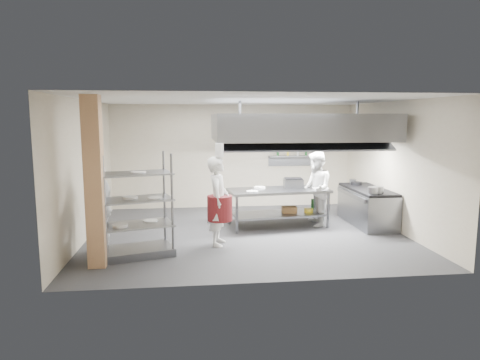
{
  "coord_description": "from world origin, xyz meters",
  "views": [
    {
      "loc": [
        -1.24,
        -9.44,
        2.6
      ],
      "look_at": [
        -0.12,
        0.2,
        1.2
      ],
      "focal_mm": 32.0,
      "sensor_mm": 36.0,
      "label": 1
    }
  ],
  "objects": [
    {
      "name": "island_worktop",
      "position": [
        0.85,
        0.56,
        0.88
      ],
      "size": [
        2.5,
        1.26,
        0.06
      ],
      "primitive_type": "cube",
      "rotation": [
        0.0,
        0.0,
        0.11
      ],
      "color": "gray",
      "rests_on": "island"
    },
    {
      "name": "stockpot",
      "position": [
        2.87,
        -0.27,
        0.98
      ],
      "size": [
        0.23,
        0.23,
        0.16
      ],
      "primitive_type": "cylinder",
      "color": "gray",
      "rests_on": "range_top"
    },
    {
      "name": "wall_right",
      "position": [
        3.5,
        0.0,
        1.5
      ],
      "size": [
        0.0,
        6.0,
        6.0
      ],
      "primitive_type": "plane",
      "rotation": [
        1.57,
        0.0,
        -1.57
      ],
      "color": "#AFA38B",
      "rests_on": "ground"
    },
    {
      "name": "island",
      "position": [
        0.85,
        0.56,
        0.46
      ],
      "size": [
        2.5,
        1.26,
        0.91
      ],
      "primitive_type": null,
      "rotation": [
        0.0,
        0.0,
        0.11
      ],
      "color": "gray",
      "rests_on": "floor"
    },
    {
      "name": "hood_strip_b",
      "position": [
        2.2,
        0.4,
        2.08
      ],
      "size": [
        1.6,
        0.12,
        0.04
      ],
      "primitive_type": "cube",
      "color": "white",
      "rests_on": "exhaust_hood"
    },
    {
      "name": "chef_line",
      "position": [
        1.76,
        0.5,
        0.91
      ],
      "size": [
        0.8,
        0.97,
        1.82
      ],
      "primitive_type": "imported",
      "rotation": [
        0.0,
        0.0,
        -1.71
      ],
      "color": "white",
      "rests_on": "floor"
    },
    {
      "name": "hood_strip_a",
      "position": [
        0.4,
        0.4,
        2.08
      ],
      "size": [
        1.6,
        0.12,
        0.04
      ],
      "primitive_type": "cube",
      "color": "white",
      "rests_on": "exhaust_hood"
    },
    {
      "name": "plate_stack",
      "position": [
        -2.27,
        -1.35,
        0.63
      ],
      "size": [
        0.28,
        0.28,
        0.05
      ],
      "primitive_type": "cylinder",
      "color": "silver",
      "rests_on": "pass_rack"
    },
    {
      "name": "range_top",
      "position": [
        3.08,
        0.5,
        0.87
      ],
      "size": [
        0.78,
        1.96,
        0.06
      ],
      "primitive_type": "cube",
      "color": "black",
      "rests_on": "cooking_range"
    },
    {
      "name": "exhaust_hood",
      "position": [
        1.3,
        0.4,
        2.4
      ],
      "size": [
        4.0,
        2.5,
        0.6
      ],
      "primitive_type": "cube",
      "color": "gray",
      "rests_on": "ceiling"
    },
    {
      "name": "wall_shelf",
      "position": [
        1.8,
        2.84,
        1.5
      ],
      "size": [
        1.5,
        0.28,
        0.04
      ],
      "primitive_type": "cube",
      "color": "gray",
      "rests_on": "wall_back"
    },
    {
      "name": "ceiling",
      "position": [
        0.0,
        0.0,
        3.0
      ],
      "size": [
        7.0,
        7.0,
        0.0
      ],
      "primitive_type": "plane",
      "rotation": [
        3.14,
        0.0,
        0.0
      ],
      "color": "silver",
      "rests_on": "wall_back"
    },
    {
      "name": "floor",
      "position": [
        0.0,
        0.0,
        0.0
      ],
      "size": [
        7.0,
        7.0,
        0.0
      ],
      "primitive_type": "plane",
      "color": "#2A2A2B",
      "rests_on": "ground"
    },
    {
      "name": "wall_back",
      "position": [
        0.0,
        3.0,
        1.5
      ],
      "size": [
        7.0,
        0.0,
        7.0
      ],
      "primitive_type": "plane",
      "rotation": [
        1.57,
        0.0,
        0.0
      ],
      "color": "#AFA38B",
      "rests_on": "ground"
    },
    {
      "name": "cooking_range",
      "position": [
        3.08,
        0.5,
        0.42
      ],
      "size": [
        0.8,
        2.0,
        0.84
      ],
      "primitive_type": "cube",
      "color": "gray",
      "rests_on": "floor"
    },
    {
      "name": "wicker_basket",
      "position": [
        1.13,
        0.57,
        0.4
      ],
      "size": [
        0.37,
        0.26,
        0.15
      ],
      "primitive_type": "cube",
      "rotation": [
        0.0,
        0.0,
        -0.06
      ],
      "color": "olive",
      "rests_on": "island_undershelf"
    },
    {
      "name": "island_undershelf",
      "position": [
        0.85,
        0.56,
        0.3
      ],
      "size": [
        2.3,
        1.14,
        0.04
      ],
      "primitive_type": "cube",
      "rotation": [
        0.0,
        0.0,
        0.11
      ],
      "color": "slate",
      "rests_on": "island"
    },
    {
      "name": "pass_rack",
      "position": [
        -2.27,
        -1.35,
        0.98
      ],
      "size": [
        1.47,
        1.09,
        1.97
      ],
      "primitive_type": null,
      "rotation": [
        0.0,
        0.0,
        0.28
      ],
      "color": "gray",
      "rests_on": "floor"
    },
    {
      "name": "chef_head",
      "position": [
        -0.69,
        -0.83,
        0.92
      ],
      "size": [
        0.56,
        0.74,
        1.84
      ],
      "primitive_type": "imported",
      "rotation": [
        0.0,
        0.0,
        1.38
      ],
      "color": "silver",
      "rests_on": "floor"
    },
    {
      "name": "wall_left",
      "position": [
        -3.5,
        0.0,
        1.5
      ],
      "size": [
        0.0,
        6.0,
        6.0
      ],
      "primitive_type": "plane",
      "rotation": [
        1.57,
        0.0,
        1.57
      ],
      "color": "#AFA38B",
      "rests_on": "ground"
    },
    {
      "name": "griddle",
      "position": [
        1.25,
        0.69,
        1.02
      ],
      "size": [
        0.48,
        0.39,
        0.22
      ],
      "primitive_type": "cube",
      "rotation": [
        0.0,
        0.0,
        -0.07
      ],
      "color": "slate",
      "rests_on": "island_worktop"
    },
    {
      "name": "chef_plating",
      "position": [
        -3.0,
        -1.03,
        0.89
      ],
      "size": [
        0.6,
        1.1,
        1.78
      ],
      "primitive_type": "imported",
      "rotation": [
        0.0,
        0.0,
        -1.74
      ],
      "color": "white",
      "rests_on": "floor"
    },
    {
      "name": "column",
      "position": [
        -2.9,
        -1.9,
        1.5
      ],
      "size": [
        0.3,
        0.3,
        3.0
      ],
      "primitive_type": "cube",
      "color": "tan",
      "rests_on": "floor"
    }
  ]
}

